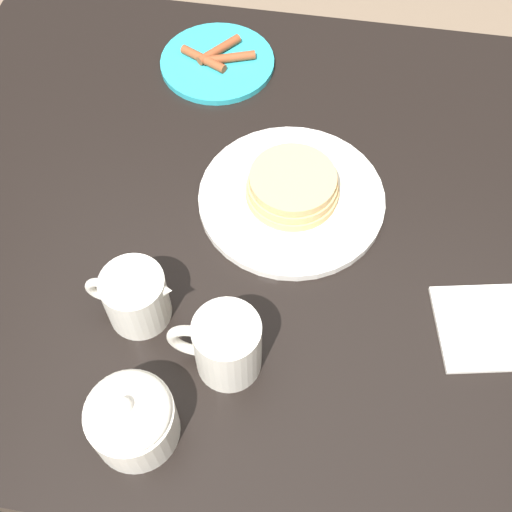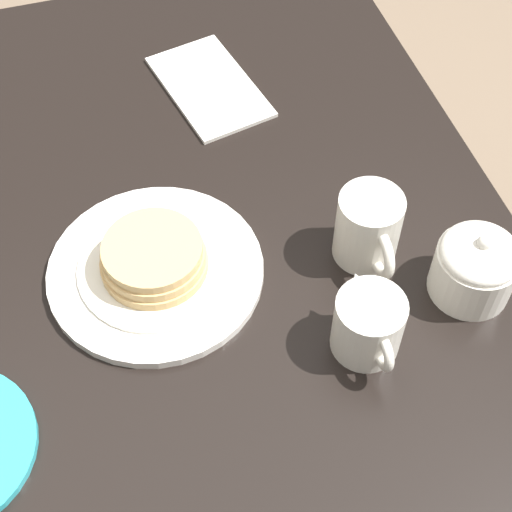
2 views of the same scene
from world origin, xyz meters
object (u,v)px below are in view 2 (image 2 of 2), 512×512
Objects in this scene: sugar_bowl at (476,266)px; napkin at (209,87)px; creamer_pitcher at (368,323)px; coffee_mug at (369,229)px; pancake_plate at (155,265)px.

sugar_bowl is 0.47m from napkin.
sugar_bowl is (-0.03, 0.14, 0.00)m from creamer_pitcher.
coffee_mug is 0.13m from creamer_pitcher.
napkin is at bearing -154.69° from sugar_bowl.
creamer_pitcher is 0.52× the size of napkin.
coffee_mug is (0.04, 0.25, 0.03)m from pancake_plate.
napkin is at bearing -172.96° from creamer_pitcher.
sugar_bowl is (0.08, 0.10, -0.00)m from coffee_mug.
creamer_pitcher is at bearing -21.91° from coffee_mug.
napkin is (-0.43, -0.20, -0.04)m from sugar_bowl.
creamer_pitcher is 0.15m from sugar_bowl.
pancake_plate is at bearing -25.88° from napkin.
napkin is (-0.30, 0.15, -0.01)m from pancake_plate.
pancake_plate is 1.18× the size of napkin.
sugar_bowl is at bearing 49.75° from coffee_mug.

